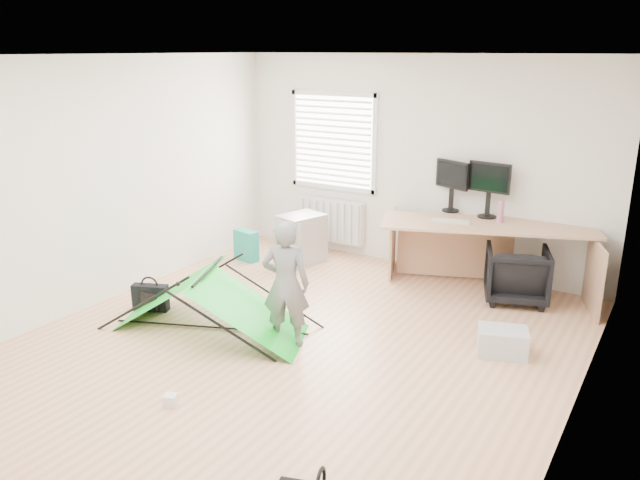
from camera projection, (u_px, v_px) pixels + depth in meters
The scene contains 17 objects.
ground at pixel (299, 343), 6.08m from camera, with size 5.50×5.50×0.00m, color tan.
back_wall at pixel (416, 164), 7.93m from camera, with size 5.00×0.02×2.70m, color silver.
window at pixel (333, 141), 8.43m from camera, with size 1.20×0.06×1.20m, color silver.
radiator at pixel (331, 220), 8.73m from camera, with size 1.00×0.12×0.60m, color silver.
desk at pixel (485, 257), 7.30m from camera, with size 2.41×0.77×0.82m, color tan.
filing_cabinet at pixel (301, 239), 8.28m from camera, with size 0.43×0.57×0.66m, color #A3A6A9.
monitor_left at pixel (452, 193), 7.65m from camera, with size 0.49×0.11×0.47m, color black.
monitor_right at pixel (488, 197), 7.37m from camera, with size 0.51×0.11×0.49m, color black.
keyboard at pixel (451, 221), 7.24m from camera, with size 0.44×0.15×0.02m, color beige.
thermos at pixel (501, 211), 7.19m from camera, with size 0.07×0.07×0.26m, color #AD617F.
office_chair at pixel (517, 274), 7.03m from camera, with size 0.67×0.69×0.63m, color black.
person at pixel (286, 284), 5.89m from camera, with size 0.45×0.30×1.24m, color slate.
kite at pixel (210, 300), 6.31m from camera, with size 2.04×0.89×0.63m, color green, non-canonical shape.
storage_crate at pixel (502, 342), 5.84m from camera, with size 0.45×0.32×0.25m, color #B3B6BC.
tote_bag at pixel (246, 245), 8.41m from camera, with size 0.35×0.15×0.42m, color #1E8B78.
laptop_bag at pixel (151, 298), 6.81m from camera, with size 0.39×0.12×0.29m, color black.
white_box at pixel (171, 400), 5.01m from camera, with size 0.09×0.09×0.09m, color silver.
Camera 1 is at (3.05, -4.60, 2.75)m, focal length 35.00 mm.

